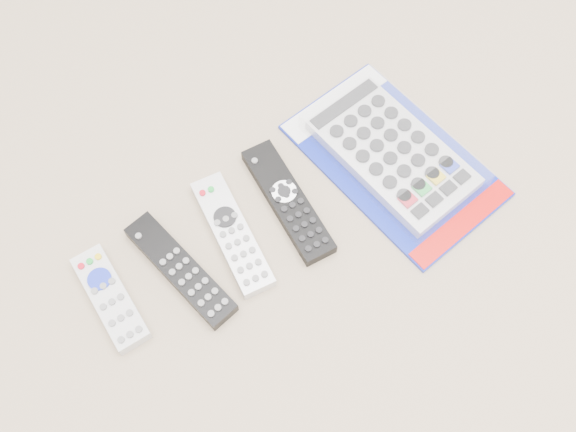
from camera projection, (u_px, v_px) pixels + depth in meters
remote_small_grey at (110, 298)px, 0.84m from camera, size 0.05×0.15×0.02m
remote_slim_black at (181, 270)px, 0.86m from camera, size 0.06×0.19×0.02m
remote_silver_dvd at (232, 234)px, 0.88m from camera, size 0.08×0.19×0.02m
remote_large_black at (288, 201)px, 0.90m from camera, size 0.07×0.20×0.02m
jumbo_remote_packaged at (393, 152)px, 0.93m from camera, size 0.20×0.32×0.04m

